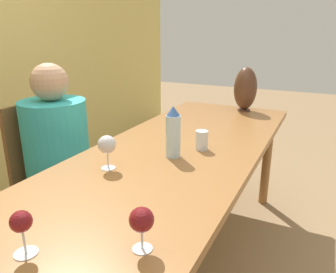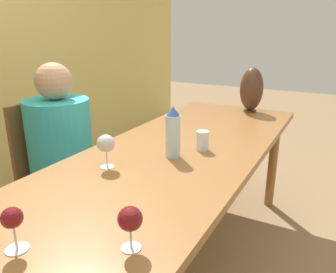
{
  "view_description": "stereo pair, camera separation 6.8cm",
  "coord_description": "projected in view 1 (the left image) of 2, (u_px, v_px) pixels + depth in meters",
  "views": [
    {
      "loc": [
        -1.21,
        -0.69,
        1.39
      ],
      "look_at": [
        0.19,
        0.0,
        0.88
      ],
      "focal_mm": 35.0,
      "sensor_mm": 36.0,
      "label": 1
    },
    {
      "loc": [
        -1.18,
        -0.75,
        1.39
      ],
      "look_at": [
        0.19,
        0.0,
        0.88
      ],
      "focal_mm": 35.0,
      "sensor_mm": 36.0,
      "label": 2
    }
  ],
  "objects": [
    {
      "name": "water_tumbler",
      "position": [
        202.0,
        140.0,
        1.74
      ],
      "size": [
        0.07,
        0.07,
        0.1
      ],
      "color": "silver",
      "rests_on": "dining_table"
    },
    {
      "name": "dining_table",
      "position": [
        150.0,
        183.0,
        1.53
      ],
      "size": [
        2.91,
        0.85,
        0.78
      ],
      "color": "#936033",
      "rests_on": "ground_plane"
    },
    {
      "name": "wine_glass_1",
      "position": [
        107.0,
        145.0,
        1.48
      ],
      "size": [
        0.08,
        0.08,
        0.16
      ],
      "color": "silver",
      "rests_on": "dining_table"
    },
    {
      "name": "chair_far",
      "position": [
        51.0,
        175.0,
        2.08
      ],
      "size": [
        0.44,
        0.44,
        0.97
      ],
      "color": "brown",
      "rests_on": "ground_plane"
    },
    {
      "name": "vase",
      "position": [
        245.0,
        89.0,
        2.53
      ],
      "size": [
        0.18,
        0.18,
        0.34
      ],
      "color": "#4C2D1E",
      "rests_on": "dining_table"
    },
    {
      "name": "water_bottle",
      "position": [
        173.0,
        133.0,
        1.62
      ],
      "size": [
        0.08,
        0.08,
        0.26
      ],
      "color": "silver",
      "rests_on": "dining_table"
    },
    {
      "name": "wine_glass_2",
      "position": [
        21.0,
        224.0,
        0.91
      ],
      "size": [
        0.07,
        0.07,
        0.14
      ],
      "color": "silver",
      "rests_on": "dining_table"
    },
    {
      "name": "person_far",
      "position": [
        60.0,
        158.0,
        2.0
      ],
      "size": [
        0.39,
        0.39,
        1.21
      ],
      "color": "#2D2D38",
      "rests_on": "ground_plane"
    },
    {
      "name": "wine_glass_3",
      "position": [
        142.0,
        221.0,
        0.93
      ],
      "size": [
        0.07,
        0.07,
        0.14
      ],
      "color": "silver",
      "rests_on": "dining_table"
    }
  ]
}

